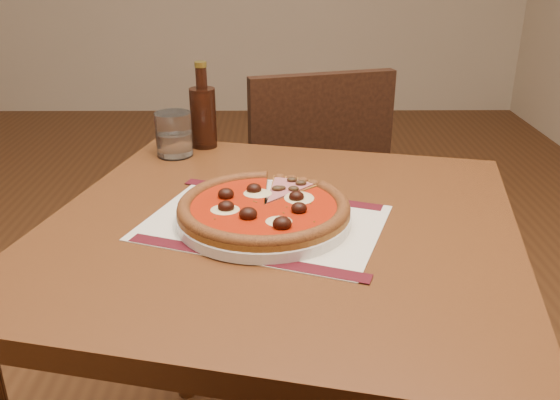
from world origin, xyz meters
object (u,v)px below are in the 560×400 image
object	(u,v)px
pizza	(264,207)
table	(280,271)
plate	(264,217)
water_glass	(174,134)
chair_far	(308,189)
bottle	(203,114)

from	to	relation	value
pizza	table	bearing A→B (deg)	20.65
plate	water_glass	world-z (taller)	water_glass
table	water_glass	xyz separation A→B (m)	(-0.23, 0.34, 0.15)
plate	water_glass	xyz separation A→B (m)	(-0.21, 0.36, 0.04)
table	chair_far	bearing A→B (deg)	83.00
chair_far	bottle	world-z (taller)	bottle
table	plate	world-z (taller)	plate
table	pizza	distance (m)	0.14
pizza	water_glass	distance (m)	0.41
chair_far	plate	world-z (taller)	chair_far
table	pizza	bearing A→B (deg)	-159.35
pizza	bottle	xyz separation A→B (m)	(-0.15, 0.42, 0.05)
water_glass	bottle	distance (m)	0.09
table	pizza	world-z (taller)	pizza
bottle	plate	bearing A→B (deg)	-70.64
table	water_glass	bearing A→B (deg)	124.27
chair_far	bottle	xyz separation A→B (m)	(-0.27, -0.35, 0.33)
chair_far	plate	distance (m)	0.82
bottle	pizza	bearing A→B (deg)	-70.66
chair_far	pizza	bearing A→B (deg)	65.20
bottle	table	bearing A→B (deg)	-66.81
pizza	bottle	world-z (taller)	bottle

